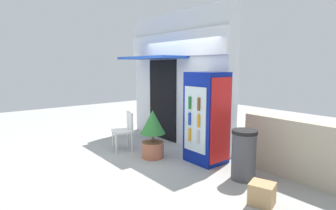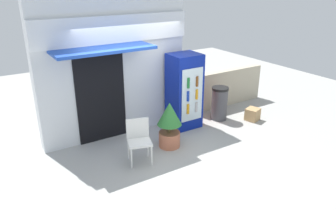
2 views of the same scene
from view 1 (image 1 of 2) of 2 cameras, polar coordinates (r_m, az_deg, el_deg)
The scene contains 8 objects.
ground at distance 6.08m, azimuth -5.97°, elevation -10.23°, with size 16.00×16.00×0.00m, color #A3A39E.
storefront_building at distance 6.85m, azimuth 1.90°, elevation 5.79°, with size 3.42×1.11×3.19m.
drink_cooler at distance 5.45m, azimuth 8.10°, elevation -2.66°, with size 0.73×0.68×1.80m.
plastic_chair at distance 6.31m, azimuth -8.90°, elevation -4.80°, with size 0.55×0.52×0.87m.
potted_plant_near_shop at distance 5.72m, azimuth -3.21°, elevation -5.58°, with size 0.52×0.52×1.01m.
trash_bin at distance 4.85m, azimuth 15.58°, elevation -10.00°, with size 0.43×0.43×0.86m.
stone_boundary_wall at distance 5.03m, azimuth 28.05°, elevation -9.08°, with size 2.45×0.22×1.02m, color #B7AD93.
cardboard_box at distance 4.20m, azimuth 19.08°, elevation -17.18°, with size 0.33×0.30×0.31m, color tan.
Camera 1 is at (4.87, -3.09, 1.93)m, focal length 29.10 mm.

